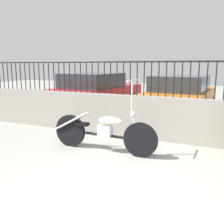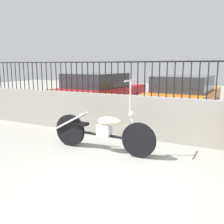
{
  "view_description": "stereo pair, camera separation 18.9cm",
  "coord_description": "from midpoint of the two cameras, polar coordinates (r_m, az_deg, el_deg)",
  "views": [
    {
      "loc": [
        1.3,
        -2.92,
        1.73
      ],
      "look_at": [
        -0.96,
        2.03,
        0.7
      ],
      "focal_mm": 40.0,
      "sensor_mm": 36.0,
      "label": 1
    },
    {
      "loc": [
        1.47,
        -2.84,
        1.73
      ],
      "look_at": [
        -0.96,
        2.03,
        0.7
      ],
      "focal_mm": 40.0,
      "sensor_mm": 36.0,
      "label": 2
    }
  ],
  "objects": [
    {
      "name": "low_wall",
      "position": [
        5.82,
        10.21,
        -1.56
      ],
      "size": [
        10.53,
        0.18,
        1.02
      ],
      "color": "#9E998E",
      "rests_on": "ground_plane"
    },
    {
      "name": "car_red",
      "position": [
        9.52,
        -4.47,
        4.55
      ],
      "size": [
        2.24,
        4.59,
        1.43
      ],
      "rotation": [
        0.0,
        0.0,
        1.49
      ],
      "color": "black",
      "rests_on": "ground_plane"
    },
    {
      "name": "fence_railing",
      "position": [
        5.69,
        10.56,
        8.67
      ],
      "size": [
        10.53,
        0.04,
        0.8
      ],
      "color": "black",
      "rests_on": "low_wall"
    },
    {
      "name": "motorcycle_black",
      "position": [
        5.07,
        -4.11,
        -4.16
      ],
      "size": [
        2.26,
        0.52,
        1.47
      ],
      "rotation": [
        0.0,
        0.0,
        -0.01
      ],
      "color": "black",
      "rests_on": "ground_plane"
    },
    {
      "name": "car_orange",
      "position": [
        8.29,
        14.78,
        3.28
      ],
      "size": [
        1.9,
        4.22,
        1.41
      ],
      "rotation": [
        0.0,
        0.0,
        1.52
      ],
      "color": "black",
      "rests_on": "ground_plane"
    },
    {
      "name": "ground_plane",
      "position": [
        3.63,
        -1.09,
        -17.71
      ],
      "size": [
        40.0,
        40.0,
        0.0
      ],
      "primitive_type": "plane",
      "color": "gray"
    }
  ]
}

